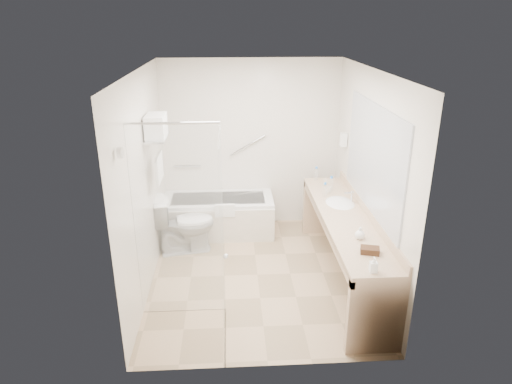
{
  "coord_description": "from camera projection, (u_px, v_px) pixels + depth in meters",
  "views": [
    {
      "loc": [
        -0.31,
        -4.96,
        3.04
      ],
      "look_at": [
        0.0,
        0.3,
        1.0
      ],
      "focal_mm": 32.0,
      "sensor_mm": 36.0,
      "label": 1
    }
  ],
  "objects": [
    {
      "name": "ceiling",
      "position": [
        258.0,
        70.0,
        4.83
      ],
      "size": [
        2.6,
        3.2,
        0.1
      ],
      "primitive_type": "cube",
      "color": "silver",
      "rests_on": "wall_back"
    },
    {
      "name": "mirror",
      "position": [
        373.0,
        158.0,
        5.1
      ],
      "size": [
        0.02,
        2.0,
        1.2
      ],
      "primitive_type": "cube",
      "color": "#A8ACB4",
      "rests_on": "wall_right"
    },
    {
      "name": "toilet",
      "position": [
        184.0,
        224.0,
        6.19
      ],
      "size": [
        0.88,
        0.6,
        0.8
      ],
      "primitive_type": "imported",
      "rotation": [
        0.0,
        0.0,
        1.77
      ],
      "color": "silver",
      "rests_on": "floor"
    },
    {
      "name": "water_bottle_right",
      "position": [
        316.0,
        174.0,
        6.46
      ],
      "size": [
        0.06,
        0.06,
        0.2
      ],
      "rotation": [
        0.0,
        0.0,
        -0.38
      ],
      "color": "silver",
      "rests_on": "vanity_counter"
    },
    {
      "name": "amenity_basket",
      "position": [
        370.0,
        250.0,
        4.5
      ],
      "size": [
        0.21,
        0.17,
        0.06
      ],
      "primitive_type": "cube",
      "rotation": [
        0.0,
        0.0,
        -0.27
      ],
      "color": "#3F2616",
      "rests_on": "vanity_counter"
    },
    {
      "name": "wall_back",
      "position": [
        251.0,
        145.0,
        6.77
      ],
      "size": [
        2.6,
        0.1,
        2.5
      ],
      "primitive_type": "cube",
      "color": "beige",
      "rests_on": "ground"
    },
    {
      "name": "drinking_glass_near",
      "position": [
        326.0,
        183.0,
        6.26
      ],
      "size": [
        0.09,
        0.09,
        0.1
      ],
      "primitive_type": "cylinder",
      "rotation": [
        0.0,
        0.0,
        0.17
      ],
      "color": "silver",
      "rests_on": "vanity_counter"
    },
    {
      "name": "grab_bar_long",
      "position": [
        248.0,
        146.0,
        6.73
      ],
      "size": [
        0.53,
        0.03,
        0.33
      ],
      "primitive_type": "cylinder",
      "rotation": [
        0.0,
        1.05,
        0.0
      ],
      "color": "silver",
      "rests_on": "wall_back"
    },
    {
      "name": "soap_bottle_a",
      "position": [
        373.0,
        269.0,
        4.16
      ],
      "size": [
        0.07,
        0.15,
        0.07
      ],
      "primitive_type": "imported",
      "rotation": [
        0.0,
        0.0,
        -0.01
      ],
      "color": "white",
      "rests_on": "vanity_counter"
    },
    {
      "name": "sink",
      "position": [
        340.0,
        205.0,
        5.73
      ],
      "size": [
        0.4,
        0.52,
        0.14
      ],
      "primitive_type": "ellipsoid",
      "color": "silver",
      "rests_on": "vanity_counter"
    },
    {
      "name": "floor",
      "position": [
        257.0,
        275.0,
        5.73
      ],
      "size": [
        3.2,
        3.2,
        0.0
      ],
      "primitive_type": "plane",
      "color": "tan",
      "rests_on": "ground"
    },
    {
      "name": "hairdryer_unit",
      "position": [
        344.0,
        140.0,
        6.25
      ],
      "size": [
        0.08,
        0.1,
        0.18
      ],
      "primitive_type": "cube",
      "color": "white",
      "rests_on": "wall_right"
    },
    {
      "name": "bathtub",
      "position": [
        219.0,
        215.0,
        6.76
      ],
      "size": [
        1.6,
        0.73,
        0.59
      ],
      "color": "silver",
      "rests_on": "floor"
    },
    {
      "name": "faucet",
      "position": [
        352.0,
        197.0,
        5.69
      ],
      "size": [
        0.03,
        0.03,
        0.14
      ],
      "primitive_type": "cylinder",
      "color": "silver",
      "rests_on": "vanity_counter"
    },
    {
      "name": "towel_shelf",
      "position": [
        157.0,
        133.0,
        5.36
      ],
      "size": [
        0.24,
        0.55,
        0.81
      ],
      "color": "silver",
      "rests_on": "wall_left"
    },
    {
      "name": "soap_bottle_b",
      "position": [
        360.0,
        234.0,
        4.78
      ],
      "size": [
        0.11,
        0.14,
        0.1
      ],
      "primitive_type": "imported",
      "rotation": [
        0.0,
        0.0,
        -0.03
      ],
      "color": "white",
      "rests_on": "vanity_counter"
    },
    {
      "name": "shower_enclosure",
      "position": [
        199.0,
        232.0,
        4.45
      ],
      "size": [
        0.96,
        0.91,
        2.11
      ],
      "color": "silver",
      "rests_on": "floor"
    },
    {
      "name": "water_bottle_left",
      "position": [
        325.0,
        190.0,
        5.88
      ],
      "size": [
        0.06,
        0.06,
        0.19
      ],
      "rotation": [
        0.0,
        0.0,
        -0.02
      ],
      "color": "silver",
      "rests_on": "vanity_counter"
    },
    {
      "name": "drinking_glass_far",
      "position": [
        328.0,
        190.0,
        6.0
      ],
      "size": [
        0.09,
        0.09,
        0.09
      ],
      "primitive_type": "cylinder",
      "rotation": [
        0.0,
        0.0,
        0.39
      ],
      "color": "silver",
      "rests_on": "vanity_counter"
    },
    {
      "name": "wall_right",
      "position": [
        368.0,
        179.0,
        5.35
      ],
      "size": [
        0.1,
        3.2,
        2.5
      ],
      "primitive_type": "cube",
      "color": "beige",
      "rests_on": "ground"
    },
    {
      "name": "wall_front",
      "position": [
        270.0,
        246.0,
        3.79
      ],
      "size": [
        2.6,
        0.1,
        2.5
      ],
      "primitive_type": "cube",
      "color": "beige",
      "rests_on": "ground"
    },
    {
      "name": "vanity_counter",
      "position": [
        344.0,
        232.0,
        5.42
      ],
      "size": [
        0.55,
        2.7,
        0.95
      ],
      "color": "tan",
      "rests_on": "floor"
    },
    {
      "name": "grab_bar_short",
      "position": [
        187.0,
        166.0,
        6.79
      ],
      "size": [
        0.4,
        0.03,
        0.03
      ],
      "primitive_type": "cylinder",
      "rotation": [
        0.0,
        1.57,
        0.0
      ],
      "color": "silver",
      "rests_on": "wall_back"
    },
    {
      "name": "wall_left",
      "position": [
        144.0,
        184.0,
        5.21
      ],
      "size": [
        0.1,
        3.2,
        2.5
      ],
      "primitive_type": "cube",
      "color": "beige",
      "rests_on": "ground"
    },
    {
      "name": "water_bottle_mid",
      "position": [
        331.0,
        185.0,
        6.05
      ],
      "size": [
        0.07,
        0.07,
        0.21
      ],
      "rotation": [
        0.0,
        0.0,
        -0.16
      ],
      "color": "silver",
      "rests_on": "vanity_counter"
    }
  ]
}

